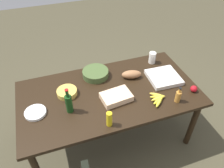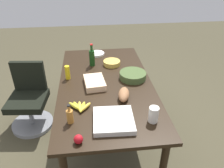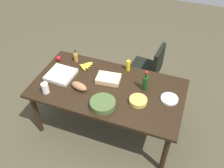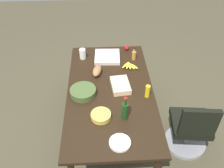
{
  "view_description": "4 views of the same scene",
  "coord_description": "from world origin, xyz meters",
  "px_view_note": "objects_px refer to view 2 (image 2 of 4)",
  "views": [
    {
      "loc": [
        0.56,
        1.73,
        2.51
      ],
      "look_at": [
        -0.04,
        -0.02,
        0.89
      ],
      "focal_mm": 35.29,
      "sensor_mm": 36.0,
      "label": 1
    },
    {
      "loc": [
        -2.21,
        0.17,
        2.13
      ],
      "look_at": [
        -0.1,
        -0.06,
        0.83
      ],
      "focal_mm": 35.43,
      "sensor_mm": 36.0,
      "label": 2
    },
    {
      "loc": [
        0.87,
        -2.17,
        3.02
      ],
      "look_at": [
        0.06,
        0.01,
        0.86
      ],
      "focal_mm": 38.65,
      "sensor_mm": 36.0,
      "label": 3
    },
    {
      "loc": [
        2.3,
        -0.1,
        2.84
      ],
      "look_at": [
        -0.05,
        0.03,
        0.84
      ],
      "focal_mm": 39.38,
      "sensor_mm": 36.0,
      "label": 4
    }
  ],
  "objects_px": {
    "wine_bottle": "(92,57)",
    "banana_bunch": "(80,107)",
    "dressing_bottle": "(70,116)",
    "sheet_cake": "(95,82)",
    "paper_plate_stack": "(97,54)",
    "chip_bowl": "(112,63)",
    "salad_bowl": "(133,75)",
    "apple_red": "(78,139)",
    "mayo_jar": "(154,115)",
    "pizza_box": "(114,120)",
    "office_chair": "(30,103)",
    "conference_table": "(106,88)",
    "bread_loaf": "(124,94)",
    "mustard_bottle": "(68,72)"
  },
  "relations": [
    {
      "from": "wine_bottle",
      "to": "banana_bunch",
      "type": "height_order",
      "value": "wine_bottle"
    },
    {
      "from": "dressing_bottle",
      "to": "banana_bunch",
      "type": "height_order",
      "value": "dressing_bottle"
    },
    {
      "from": "sheet_cake",
      "to": "paper_plate_stack",
      "type": "height_order",
      "value": "sheet_cake"
    },
    {
      "from": "chip_bowl",
      "to": "banana_bunch",
      "type": "relative_size",
      "value": 0.94
    },
    {
      "from": "paper_plate_stack",
      "to": "banana_bunch",
      "type": "distance_m",
      "value": 1.3
    },
    {
      "from": "sheet_cake",
      "to": "salad_bowl",
      "type": "bearing_deg",
      "value": -77.45
    },
    {
      "from": "wine_bottle",
      "to": "apple_red",
      "type": "relative_size",
      "value": 3.96
    },
    {
      "from": "dressing_bottle",
      "to": "apple_red",
      "type": "bearing_deg",
      "value": -163.57
    },
    {
      "from": "chip_bowl",
      "to": "salad_bowl",
      "type": "height_order",
      "value": "salad_bowl"
    },
    {
      "from": "mayo_jar",
      "to": "paper_plate_stack",
      "type": "distance_m",
      "value": 1.6
    },
    {
      "from": "chip_bowl",
      "to": "pizza_box",
      "type": "height_order",
      "value": "chip_bowl"
    },
    {
      "from": "office_chair",
      "to": "chip_bowl",
      "type": "distance_m",
      "value": 1.24
    },
    {
      "from": "conference_table",
      "to": "wine_bottle",
      "type": "xyz_separation_m",
      "value": [
        0.47,
        0.14,
        0.19
      ]
    },
    {
      "from": "sheet_cake",
      "to": "bread_loaf",
      "type": "distance_m",
      "value": 0.42
    },
    {
      "from": "conference_table",
      "to": "sheet_cake",
      "type": "bearing_deg",
      "value": 106.73
    },
    {
      "from": "chip_bowl",
      "to": "apple_red",
      "type": "height_order",
      "value": "apple_red"
    },
    {
      "from": "conference_table",
      "to": "mayo_jar",
      "type": "distance_m",
      "value": 0.82
    },
    {
      "from": "banana_bunch",
      "to": "apple_red",
      "type": "relative_size",
      "value": 3.16
    },
    {
      "from": "mustard_bottle",
      "to": "mayo_jar",
      "type": "xyz_separation_m",
      "value": [
        -0.87,
        -0.81,
        -0.01
      ]
    },
    {
      "from": "office_chair",
      "to": "banana_bunch",
      "type": "relative_size",
      "value": 3.68
    },
    {
      "from": "wine_bottle",
      "to": "salad_bowl",
      "type": "xyz_separation_m",
      "value": [
        -0.41,
        -0.47,
        -0.08
      ]
    },
    {
      "from": "sheet_cake",
      "to": "mustard_bottle",
      "type": "bearing_deg",
      "value": 59.34
    },
    {
      "from": "banana_bunch",
      "to": "salad_bowl",
      "type": "distance_m",
      "value": 0.82
    },
    {
      "from": "salad_bowl",
      "to": "bread_loaf",
      "type": "bearing_deg",
      "value": 156.68
    },
    {
      "from": "sheet_cake",
      "to": "apple_red",
      "type": "distance_m",
      "value": 0.89
    },
    {
      "from": "mustard_bottle",
      "to": "chip_bowl",
      "type": "height_order",
      "value": "mustard_bottle"
    },
    {
      "from": "mayo_jar",
      "to": "apple_red",
      "type": "bearing_deg",
      "value": 105.92
    },
    {
      "from": "wine_bottle",
      "to": "chip_bowl",
      "type": "relative_size",
      "value": 1.34
    },
    {
      "from": "mustard_bottle",
      "to": "paper_plate_stack",
      "type": "bearing_deg",
      "value": -29.71
    },
    {
      "from": "conference_table",
      "to": "banana_bunch",
      "type": "relative_size",
      "value": 8.44
    },
    {
      "from": "office_chair",
      "to": "bread_loaf",
      "type": "xyz_separation_m",
      "value": [
        -0.66,
        -1.17,
        0.5
      ]
    },
    {
      "from": "mayo_jar",
      "to": "banana_bunch",
      "type": "relative_size",
      "value": 0.63
    },
    {
      "from": "dressing_bottle",
      "to": "sheet_cake",
      "type": "height_order",
      "value": "dressing_bottle"
    },
    {
      "from": "wine_bottle",
      "to": "mayo_jar",
      "type": "distance_m",
      "value": 1.3
    },
    {
      "from": "chip_bowl",
      "to": "sheet_cake",
      "type": "relative_size",
      "value": 0.7
    },
    {
      "from": "wine_bottle",
      "to": "chip_bowl",
      "type": "bearing_deg",
      "value": -93.64
    },
    {
      "from": "mustard_bottle",
      "to": "sheet_cake",
      "type": "bearing_deg",
      "value": -120.66
    },
    {
      "from": "mustard_bottle",
      "to": "pizza_box",
      "type": "distance_m",
      "value": 0.96
    },
    {
      "from": "wine_bottle",
      "to": "chip_bowl",
      "type": "height_order",
      "value": "wine_bottle"
    },
    {
      "from": "mayo_jar",
      "to": "apple_red",
      "type": "distance_m",
      "value": 0.69
    },
    {
      "from": "banana_bunch",
      "to": "apple_red",
      "type": "height_order",
      "value": "apple_red"
    },
    {
      "from": "chip_bowl",
      "to": "bread_loaf",
      "type": "relative_size",
      "value": 0.94
    },
    {
      "from": "mayo_jar",
      "to": "office_chair",
      "type": "bearing_deg",
      "value": 52.81
    },
    {
      "from": "salad_bowl",
      "to": "bread_loaf",
      "type": "relative_size",
      "value": 1.33
    },
    {
      "from": "office_chair",
      "to": "mustard_bottle",
      "type": "xyz_separation_m",
      "value": [
        -0.18,
        -0.57,
        0.54
      ]
    },
    {
      "from": "chip_bowl",
      "to": "salad_bowl",
      "type": "xyz_separation_m",
      "value": [
        -0.39,
        -0.21,
        0.01
      ]
    },
    {
      "from": "chip_bowl",
      "to": "bread_loaf",
      "type": "distance_m",
      "value": 0.8
    },
    {
      "from": "wine_bottle",
      "to": "dressing_bottle",
      "type": "bearing_deg",
      "value": 168.1
    },
    {
      "from": "paper_plate_stack",
      "to": "mustard_bottle",
      "type": "bearing_deg",
      "value": 150.29
    },
    {
      "from": "pizza_box",
      "to": "apple_red",
      "type": "bearing_deg",
      "value": 126.85
    }
  ]
}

